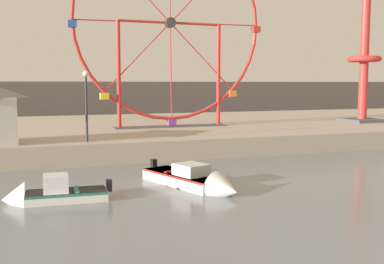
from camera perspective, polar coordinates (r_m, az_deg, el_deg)
quay_promenade at (r=36.51m, az=-6.01°, el=0.14°), size 110.00×22.68×1.13m
distant_town_skyline at (r=57.33m, az=-11.30°, el=3.77°), size 140.00×3.00×4.40m
motorboat_pale_grey at (r=19.05m, az=0.64°, el=-5.90°), size 2.92×5.41×1.34m
motorboat_white_red_stripe at (r=17.67m, az=-17.08°, el=-7.22°), size 3.84×1.44×1.38m
ferris_wheel_red_frame at (r=33.61m, az=-2.64°, el=12.67°), size 13.86×1.20×14.02m
drop_tower_red_tower at (r=40.33m, az=20.07°, el=9.16°), size 2.80×2.80×14.00m
promenade_lamp_near at (r=25.27m, az=-12.63°, el=4.35°), size 0.32×0.32×3.73m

